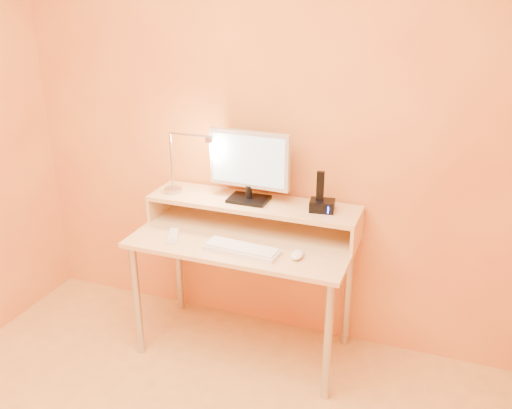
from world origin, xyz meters
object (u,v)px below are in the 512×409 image
at_px(lamp_base, 173,190).
at_px(mouse, 297,254).
at_px(monitor_panel, 249,159).
at_px(remote_control, 173,236).
at_px(keyboard, 241,250).
at_px(phone_dock, 322,206).

xyz_separation_m(lamp_base, mouse, (0.83, -0.24, -0.15)).
height_order(monitor_panel, remote_control, monitor_panel).
xyz_separation_m(monitor_panel, mouse, (0.37, -0.28, -0.38)).
height_order(keyboard, remote_control, keyboard).
height_order(monitor_panel, phone_dock, monitor_panel).
bearing_deg(lamp_base, keyboard, -27.22).
bearing_deg(keyboard, monitor_panel, 107.78).
relative_size(monitor_panel, keyboard, 1.16).
height_order(monitor_panel, keyboard, monitor_panel).
xyz_separation_m(monitor_panel, phone_dock, (0.42, -0.01, -0.21)).
relative_size(keyboard, remote_control, 2.23).
bearing_deg(phone_dock, keyboard, -146.32).
xyz_separation_m(monitor_panel, remote_control, (-0.34, -0.29, -0.39)).
relative_size(monitor_panel, mouse, 4.28).
relative_size(monitor_panel, phone_dock, 3.56).
bearing_deg(lamp_base, monitor_panel, 4.98).
distance_m(lamp_base, remote_control, 0.32).
height_order(monitor_panel, lamp_base, monitor_panel).
relative_size(lamp_base, remote_control, 0.56).
relative_size(phone_dock, remote_control, 0.73).
xyz_separation_m(phone_dock, remote_control, (-0.76, -0.28, -0.18)).
bearing_deg(phone_dock, mouse, -109.13).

